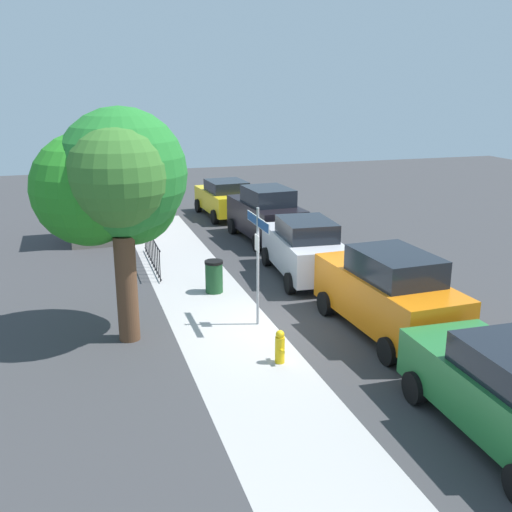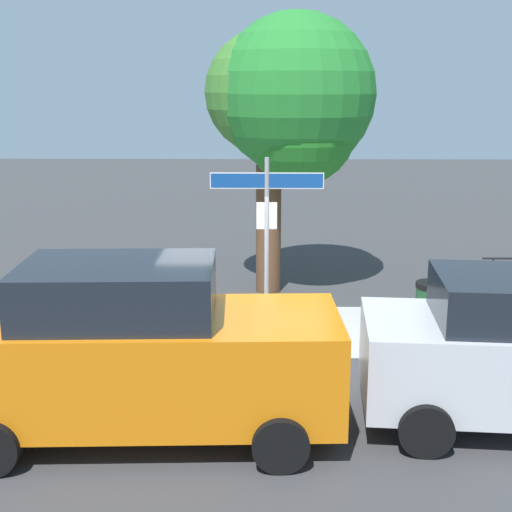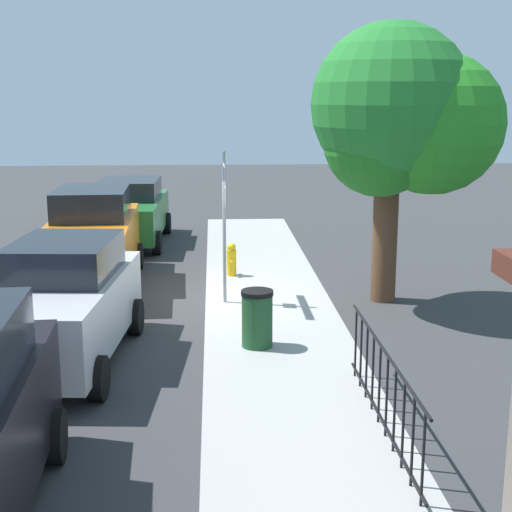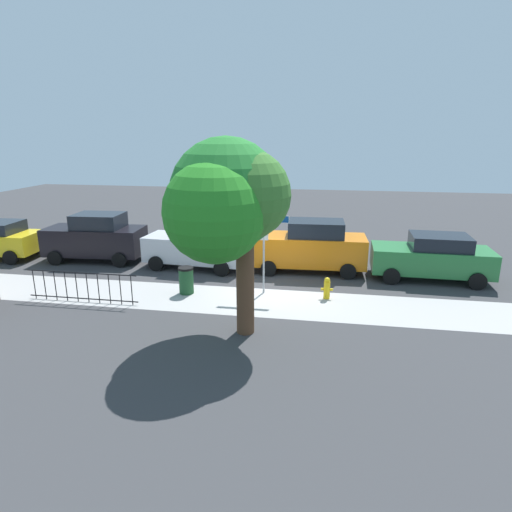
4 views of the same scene
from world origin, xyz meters
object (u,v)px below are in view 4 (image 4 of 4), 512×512
at_px(shade_tree, 227,203).
at_px(fire_hydrant, 327,288).
at_px(car_orange, 310,246).
at_px(car_green, 432,257).
at_px(trash_bin, 186,280).
at_px(car_silver, 196,246).
at_px(street_sign, 264,234).
at_px(car_black, 96,238).

xyz_separation_m(shade_tree, fire_hydrant, (-2.76, -3.19, -3.41)).
distance_m(car_orange, fire_hydrant, 3.25).
relative_size(car_orange, fire_hydrant, 6.05).
bearing_deg(car_green, trash_bin, 20.53).
relative_size(car_orange, car_silver, 1.08).
bearing_deg(shade_tree, car_silver, -64.89).
bearing_deg(car_orange, shade_tree, 70.14).
distance_m(shade_tree, car_green, 9.51).
xyz_separation_m(car_orange, trash_bin, (4.26, 3.39, -0.57)).
relative_size(car_silver, trash_bin, 4.47).
bearing_deg(street_sign, trash_bin, 10.27).
height_order(car_green, trash_bin, car_green).
relative_size(shade_tree, car_orange, 1.18).
distance_m(car_orange, car_black, 9.60).
height_order(car_green, car_silver, car_silver).
distance_m(car_green, trash_bin, 9.59).
xyz_separation_m(street_sign, fire_hydrant, (-2.27, 0.20, -1.81)).
bearing_deg(street_sign, car_green, -157.50).
height_order(car_orange, car_black, same).
xyz_separation_m(street_sign, shade_tree, (0.49, 3.38, 1.61)).
bearing_deg(car_silver, street_sign, 146.23).
bearing_deg(shade_tree, fire_hydrant, -130.95).
height_order(car_orange, fire_hydrant, car_orange).
relative_size(car_orange, trash_bin, 4.82).
distance_m(car_orange, trash_bin, 5.47).
relative_size(car_green, car_black, 1.03).
height_order(street_sign, car_silver, street_sign).
xyz_separation_m(car_silver, car_black, (4.80, -0.30, 0.09)).
bearing_deg(trash_bin, street_sign, -169.73).
xyz_separation_m(street_sign, trash_bin, (2.75, 0.50, -1.70)).
bearing_deg(fire_hydrant, car_black, -16.61).
height_order(street_sign, car_orange, street_sign).
bearing_deg(trash_bin, car_green, -161.05).
distance_m(car_orange, car_silver, 4.81).
xyz_separation_m(street_sign, car_silver, (3.30, -2.60, -1.22)).
height_order(car_black, fire_hydrant, car_black).
relative_size(car_green, car_orange, 0.97).
height_order(car_black, trash_bin, car_black).
distance_m(car_silver, car_black, 4.81).
bearing_deg(fire_hydrant, street_sign, -5.00).
height_order(shade_tree, car_black, shade_tree).
height_order(shade_tree, fire_hydrant, shade_tree).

